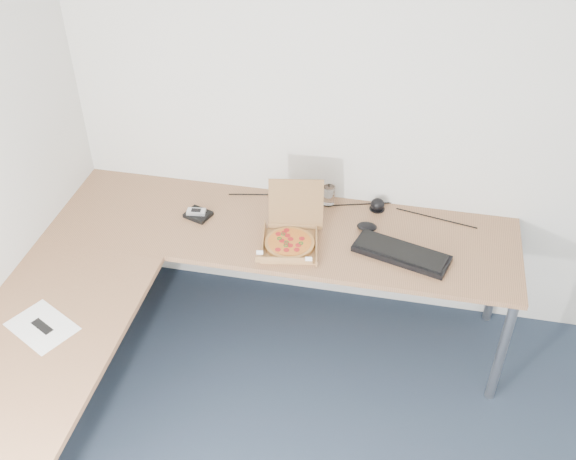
% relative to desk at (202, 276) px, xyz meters
% --- Properties ---
extents(room_shell, '(3.50, 3.50, 2.50)m').
position_rel_desk_xyz_m(room_shell, '(0.82, -0.97, 0.55)').
color(room_shell, silver).
rests_on(room_shell, ground).
extents(desk, '(2.50, 2.20, 0.73)m').
position_rel_desk_xyz_m(desk, '(0.00, 0.00, 0.00)').
color(desk, '#976744').
rests_on(desk, ground).
extents(pizza_box, '(0.29, 0.34, 0.29)m').
position_rel_desk_xyz_m(pizza_box, '(0.39, 0.30, 0.06)').
color(pizza_box, '#A27141').
rests_on(pizza_box, desk).
extents(drinking_glass, '(0.06, 0.06, 0.11)m').
position_rel_desk_xyz_m(drinking_glass, '(0.53, 0.70, 0.09)').
color(drinking_glass, white).
rests_on(drinking_glass, desk).
extents(keyboard, '(0.52, 0.30, 0.03)m').
position_rel_desk_xyz_m(keyboard, '(0.96, 0.33, 0.04)').
color(keyboard, black).
rests_on(keyboard, desk).
extents(mouse, '(0.11, 0.08, 0.04)m').
position_rel_desk_xyz_m(mouse, '(0.76, 0.51, 0.05)').
color(mouse, black).
rests_on(mouse, desk).
extents(wallet, '(0.16, 0.15, 0.02)m').
position_rel_desk_xyz_m(wallet, '(-0.16, 0.44, 0.04)').
color(wallet, black).
rests_on(wallet, desk).
extents(phone, '(0.11, 0.06, 0.02)m').
position_rel_desk_xyz_m(phone, '(-0.17, 0.44, 0.06)').
color(phone, '#B2B5BA').
rests_on(phone, wallet).
extents(paper_sheet, '(0.37, 0.33, 0.00)m').
position_rel_desk_xyz_m(paper_sheet, '(-0.60, -0.50, 0.03)').
color(paper_sheet, white).
rests_on(paper_sheet, desk).
extents(dome_speaker, '(0.09, 0.09, 0.07)m').
position_rel_desk_xyz_m(dome_speaker, '(0.80, 0.71, 0.07)').
color(dome_speaker, black).
rests_on(dome_speaker, desk).
extents(cable_bundle, '(0.68, 0.14, 0.01)m').
position_rel_desk_xyz_m(cable_bundle, '(0.62, 0.71, 0.03)').
color(cable_bundle, black).
rests_on(cable_bundle, desk).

